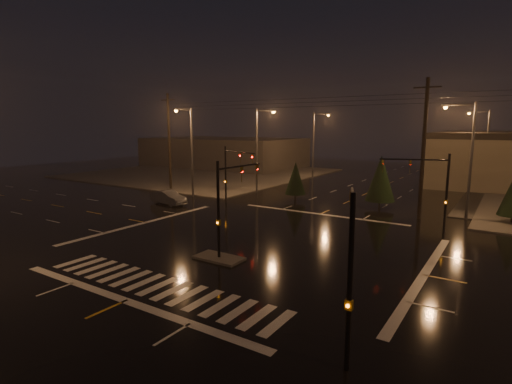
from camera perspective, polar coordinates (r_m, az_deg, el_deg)
ground at (r=27.86m, az=-0.15°, el=-7.32°), size 140.00×140.00×0.00m
sidewalk_nw at (r=69.22m, az=-7.40°, el=2.73°), size 36.00×36.00×0.12m
median_island at (r=24.75m, az=-5.29°, el=-9.36°), size 3.00×1.60×0.15m
crosswalk at (r=21.33m, az=-13.85°, el=-12.95°), size 15.00×2.60×0.01m
stop_bar_near at (r=20.14m, az=-18.12°, el=-14.54°), size 16.00×0.50×0.01m
stop_bar_far at (r=37.26m, az=9.15°, el=-3.13°), size 16.00×0.50×0.01m
commercial_block at (r=81.40m, az=-4.65°, el=5.70°), size 30.00×18.00×5.60m
signal_mast_median at (r=24.54m, az=-4.08°, el=-0.63°), size 0.25×4.59×6.00m
signal_mast_ne at (r=33.14m, az=23.88°, el=1.27°), size 4.84×1.86×6.00m
signal_mast_nw at (r=40.65m, az=-3.56°, el=3.42°), size 4.84×1.86×6.00m
signal_mast_se at (r=14.00m, az=13.35°, el=-8.79°), size 1.55×3.87×6.00m
streetlight_1 at (r=47.92m, az=0.41°, el=6.76°), size 2.77×0.32×10.00m
streetlight_2 at (r=61.99m, az=8.47°, el=7.26°), size 2.77×0.32×10.00m
streetlight_3 at (r=38.55m, az=27.98°, el=5.02°), size 2.77×0.32×10.00m
streetlight_4 at (r=58.48m, az=29.81°, el=6.00°), size 2.77×0.32×10.00m
streetlight_5 at (r=45.44m, az=-9.44°, el=6.49°), size 0.32×2.77×10.00m
utility_pole_0 at (r=51.60m, az=-12.30°, el=7.10°), size 2.20×0.32×12.00m
utility_pole_1 at (r=36.98m, az=22.80°, el=5.75°), size 2.20×0.32×12.00m
conifer_3 at (r=43.39m, az=5.67°, el=1.99°), size 2.25×2.25×4.21m
conifer_4 at (r=41.07m, az=17.39°, el=1.89°), size 2.88×2.88×5.20m
car_crossing at (r=42.21m, az=-12.39°, el=-0.78°), size 4.49×2.00×1.43m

